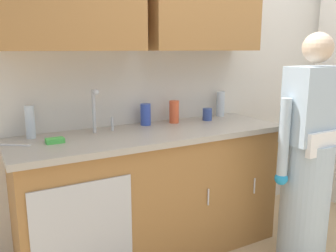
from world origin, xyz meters
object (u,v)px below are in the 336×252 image
(sink, at_px, (107,138))
(cup_by_sink, at_px, (207,114))
(bottle_soap, at_px, (174,112))
(sponge, at_px, (55,141))
(bottle_cleaner_spray, at_px, (220,104))
(knife_on_counter, at_px, (12,145))
(bottle_water_tall, at_px, (30,122))
(bottle_dish_liquid, at_px, (146,114))
(person_at_sink, at_px, (307,168))

(sink, bearing_deg, cup_by_sink, 7.74)
(bottle_soap, distance_m, sponge, 0.97)
(bottle_cleaner_spray, height_order, knife_on_counter, bottle_cleaner_spray)
(bottle_soap, relative_size, bottle_water_tall, 0.82)
(bottle_cleaner_spray, distance_m, sponge, 1.47)
(bottle_dish_liquid, distance_m, sponge, 0.75)
(person_at_sink, distance_m, bottle_soap, 1.06)
(bottle_dish_liquid, xyz_separation_m, bottle_water_tall, (-0.83, -0.01, 0.03))
(bottle_cleaner_spray, xyz_separation_m, sponge, (-1.45, -0.23, -0.09))
(bottle_dish_liquid, xyz_separation_m, bottle_cleaner_spray, (0.73, 0.03, 0.02))
(cup_by_sink, relative_size, sponge, 0.89)
(bottle_dish_liquid, bearing_deg, sink, -152.41)
(bottle_soap, distance_m, bottle_water_tall, 1.07)
(bottle_soap, xyz_separation_m, sponge, (-0.96, -0.17, -0.07))
(bottle_cleaner_spray, distance_m, knife_on_counter, 1.71)
(bottle_cleaner_spray, xyz_separation_m, cup_by_sink, (-0.21, -0.10, -0.06))
(bottle_soap, distance_m, cup_by_sink, 0.29)
(sink, height_order, bottle_soap, sink)
(cup_by_sink, bearing_deg, sponge, -174.05)
(bottle_soap, height_order, bottle_water_tall, bottle_water_tall)
(bottle_cleaner_spray, bearing_deg, cup_by_sink, -153.83)
(bottle_water_tall, height_order, bottle_cleaner_spray, bottle_water_tall)
(person_at_sink, xyz_separation_m, sponge, (-1.59, 0.61, 0.26))
(bottle_soap, bearing_deg, bottle_water_tall, 178.76)
(sink, distance_m, bottle_soap, 0.65)
(bottle_cleaner_spray, bearing_deg, bottle_soap, -173.39)
(bottle_water_tall, bearing_deg, bottle_soap, -1.24)
(bottle_soap, distance_m, knife_on_counter, 1.21)
(sponge, bearing_deg, bottle_water_tall, 119.10)
(bottle_dish_liquid, distance_m, bottle_water_tall, 0.83)
(bottle_cleaner_spray, relative_size, sponge, 1.93)
(bottle_dish_liquid, bearing_deg, knife_on_counter, -171.90)
(person_at_sink, xyz_separation_m, knife_on_counter, (-1.83, 0.68, 0.25))
(knife_on_counter, bearing_deg, cup_by_sink, -142.08)
(sink, distance_m, knife_on_counter, 0.59)
(sink, height_order, bottle_dish_liquid, sink)
(cup_by_sink, height_order, knife_on_counter, cup_by_sink)
(bottle_cleaner_spray, bearing_deg, bottle_water_tall, -178.73)
(bottle_water_tall, distance_m, sponge, 0.24)
(sink, height_order, sponge, sink)
(bottle_water_tall, relative_size, cup_by_sink, 2.20)
(bottle_soap, bearing_deg, bottle_cleaner_spray, 6.61)
(person_at_sink, bearing_deg, knife_on_counter, 159.75)
(bottle_dish_liquid, relative_size, bottle_water_tall, 0.76)
(sink, xyz_separation_m, bottle_cleaner_spray, (1.11, 0.23, 0.12))
(bottle_dish_liquid, xyz_separation_m, bottle_soap, (0.23, -0.03, 0.01))
(sink, height_order, person_at_sink, person_at_sink)
(bottle_dish_liquid, bearing_deg, bottle_soap, -7.74)
(knife_on_counter, bearing_deg, bottle_soap, -139.37)
(person_at_sink, xyz_separation_m, bottle_cleaner_spray, (-0.14, 0.84, 0.35))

